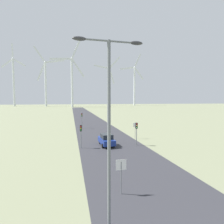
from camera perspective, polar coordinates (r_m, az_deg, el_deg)
road_surface at (r=52.70m, az=-6.56°, el=-3.78°), size 10.00×240.00×0.01m
streetlamp at (r=9.22m, az=-1.00°, el=0.03°), size 3.70×0.32×10.15m
stop_sign_near at (r=13.64m, az=2.99°, el=-18.36°), size 0.81×0.07×2.64m
stop_sign_far at (r=32.22m, az=7.59°, el=-5.01°), size 0.81×0.07×2.93m
traffic_light_post_near_left at (r=25.98m, az=-10.13°, el=-6.20°), size 0.28×0.34×3.39m
traffic_light_post_near_right at (r=27.34m, az=8.04°, el=-5.45°), size 0.28×0.34×3.53m
traffic_light_post_mid_left at (r=44.13m, az=-9.81°, el=-1.66°), size 0.28×0.33×3.80m
car_approaching at (r=27.27m, az=-1.82°, el=-9.04°), size 2.09×4.22×1.83m
wind_turbine_far_left at (r=233.38m, az=-29.48°, el=9.61°), size 29.02×11.72×71.56m
wind_turbine_left at (r=208.62m, az=-20.89°, el=9.96°), size 33.23×11.18×66.61m
wind_turbine_center at (r=188.95m, az=-12.94°, el=10.99°), size 34.70×7.38×69.90m
wind_turbine_right at (r=227.11m, az=-0.90°, el=9.48°), size 33.33×7.64×62.71m
wind_turbine_far_right at (r=236.85m, az=7.34°, el=9.56°), size 30.67×7.42×68.18m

